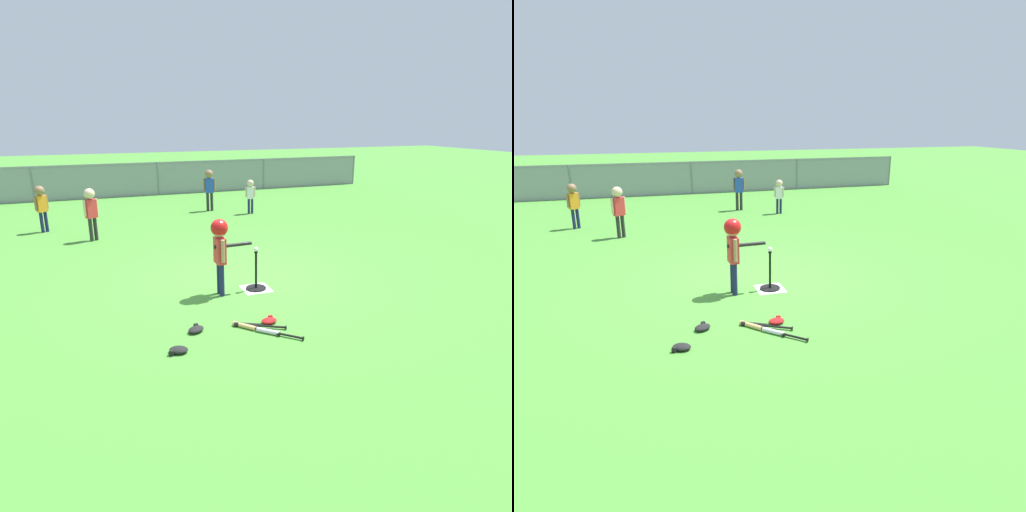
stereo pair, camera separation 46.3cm
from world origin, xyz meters
TOP-DOWN VIEW (x-y plane):
  - ground_plane at (0.00, 0.00)m, footprint 60.00×60.00m
  - home_plate at (0.09, -0.56)m, footprint 0.44×0.44m
  - batting_tee at (0.09, -0.56)m, footprint 0.32×0.32m
  - baseball_on_tee at (0.09, -0.56)m, footprint 0.07×0.07m
  - batter_child at (-0.50, -0.59)m, footprint 0.64×0.34m
  - fielder_deep_right at (0.99, 5.75)m, footprint 0.35×0.24m
  - fielder_near_right at (1.97, 4.95)m, footprint 0.27×0.19m
  - fielder_deep_center at (-2.27, 3.42)m, footprint 0.31×0.24m
  - fielder_deep_left at (-3.36, 4.64)m, footprint 0.28×0.23m
  - spare_bat_silver at (-0.25, -2.09)m, footprint 0.49×0.47m
  - spare_bat_wood at (-0.49, -1.84)m, footprint 0.49×0.54m
  - spare_bat_black at (-0.43, -1.81)m, footprint 0.63×0.37m
  - glove_by_plate at (-1.15, -1.67)m, footprint 0.27×0.25m
  - glove_near_bats at (-1.46, -2.12)m, footprint 0.27×0.23m
  - glove_tossed_aside at (-0.18, -1.77)m, footprint 0.25×0.21m
  - outfield_fence at (0.00, 9.11)m, footprint 16.06×0.06m

SIDE VIEW (x-z plane):
  - ground_plane at x=0.00m, z-range 0.00..0.00m
  - home_plate at x=0.09m, z-range 0.00..0.01m
  - spare_bat_wood at x=-0.49m, z-range 0.00..0.06m
  - spare_bat_black at x=-0.43m, z-range 0.00..0.06m
  - spare_bat_silver at x=-0.25m, z-range 0.00..0.06m
  - glove_by_plate at x=-1.15m, z-range 0.00..0.07m
  - glove_near_bats at x=-1.46m, z-range 0.00..0.07m
  - glove_tossed_aside at x=-0.18m, z-range 0.00..0.07m
  - batting_tee at x=0.09m, z-range -0.22..0.41m
  - outfield_fence at x=0.00m, z-range 0.04..1.19m
  - fielder_near_right at x=1.97m, z-range 0.14..1.10m
  - baseball_on_tee at x=0.09m, z-range 0.62..0.70m
  - fielder_deep_left at x=-3.36m, z-range 0.16..1.26m
  - fielder_deep_center at x=-2.27m, z-range 0.17..1.33m
  - fielder_deep_right at x=0.99m, z-range 0.17..1.37m
  - batter_child at x=-0.50m, z-range 0.25..1.44m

